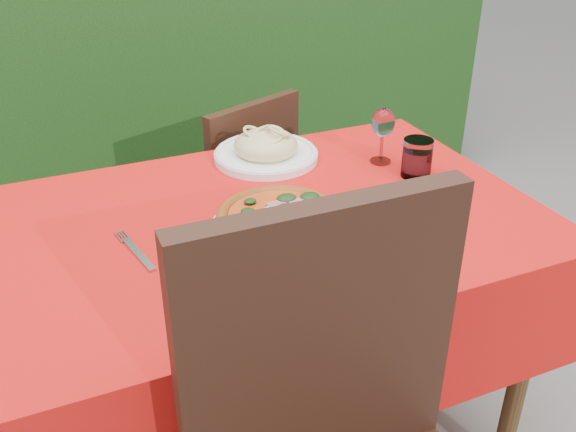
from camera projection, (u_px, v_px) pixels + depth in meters
name	position (u px, v px, depth m)	size (l,w,h in m)	color
hedge	(131.00, 15.00, 2.68)	(3.20, 0.55, 1.78)	black
dining_table	(273.00, 269.00, 1.59)	(1.26, 0.86, 0.75)	#4E3219
chair_far	(238.00, 194.00, 2.22)	(0.48, 0.48, 0.82)	black
pizza_plate	(279.00, 220.00, 1.44)	(0.36, 0.36, 0.06)	white
pasta_plate	(266.00, 149.00, 1.79)	(0.29, 0.29, 0.08)	white
water_glass	(417.00, 160.00, 1.69)	(0.08, 0.08, 0.10)	silver
wine_glass	(383.00, 125.00, 1.73)	(0.06, 0.06, 0.16)	silver
fork	(139.00, 254.00, 1.36)	(0.03, 0.20, 0.01)	silver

